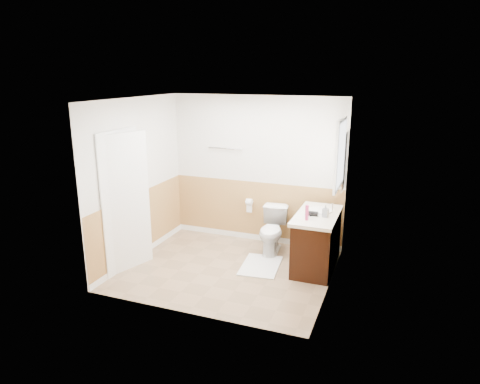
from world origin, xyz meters
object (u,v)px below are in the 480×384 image
at_px(toilet, 272,231).
at_px(vanity_cabinet, 317,243).
at_px(lotion_bottle, 307,213).
at_px(bath_mat, 261,266).
at_px(soap_dispenser, 326,211).

relative_size(toilet, vanity_cabinet, 0.67).
height_order(vanity_cabinet, lotion_bottle, lotion_bottle).
bearing_deg(bath_mat, lotion_bottle, -4.87).
bearing_deg(toilet, soap_dispenser, -30.62).
xyz_separation_m(bath_mat, vanity_cabinet, (0.79, 0.26, 0.39)).
distance_m(toilet, bath_mat, 0.69).
bearing_deg(lotion_bottle, soap_dispenser, 46.96).
relative_size(lotion_bottle, soap_dispenser, 1.23).
height_order(bath_mat, lotion_bottle, lotion_bottle).
xyz_separation_m(toilet, soap_dispenser, (0.91, -0.42, 0.57)).
relative_size(toilet, bath_mat, 0.92).
xyz_separation_m(toilet, vanity_cabinet, (0.79, -0.33, 0.03)).
bearing_deg(soap_dispenser, bath_mat, -168.94).
bearing_deg(soap_dispenser, vanity_cabinet, 144.03).
distance_m(toilet, lotion_bottle, 1.12).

